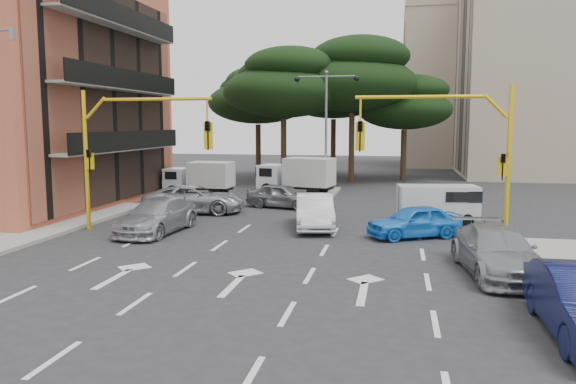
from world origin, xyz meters
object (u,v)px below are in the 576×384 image
object	(u,v)px
car_silver_parked	(497,251)
car_silver_cross_a	(194,199)
car_white_hatch	(315,211)
car_blue_compact	(414,221)
van_white	(437,204)
signal_mast_right	(459,143)
signal_mast_left	(124,141)
box_truck_b	(296,176)
street_lamp_center	(326,110)
car_silver_cross_b	(282,196)
car_silver_wagon	(157,216)
box_truck_a	(199,179)

from	to	relation	value
car_silver_parked	car_silver_cross_a	bearing A→B (deg)	137.39
car_white_hatch	car_silver_parked	distance (m)	9.25
car_blue_compact	van_white	bearing A→B (deg)	135.02
car_silver_cross_a	car_white_hatch	bearing A→B (deg)	-121.68
signal_mast_right	car_silver_parked	distance (m)	5.36
car_silver_parked	signal_mast_left	bearing A→B (deg)	156.53
box_truck_b	street_lamp_center	bearing A→B (deg)	-60.45
signal_mast_left	car_silver_cross_a	xyz separation A→B (m)	(1.08, 5.28, -3.17)
car_white_hatch	car_silver_cross_b	size ratio (longest dim) A/B	1.15
street_lamp_center	car_silver_wagon	distance (m)	15.76
car_white_hatch	car_blue_compact	xyz separation A→B (m)	(4.26, -1.23, -0.09)
car_white_hatch	car_silver_cross_b	world-z (taller)	car_white_hatch
street_lamp_center	car_white_hatch	bearing A→B (deg)	-85.09
car_white_hatch	car_silver_cross_a	world-z (taller)	car_white_hatch
signal_mast_left	car_blue_compact	world-z (taller)	signal_mast_left
car_silver_parked	van_white	world-z (taller)	van_white
car_silver_cross_a	box_truck_a	bearing A→B (deg)	10.45
signal_mast_left	car_white_hatch	xyz separation A→B (m)	(7.82, 2.23, -3.14)
car_blue_compact	van_white	world-z (taller)	van_white
car_silver_cross_b	box_truck_a	world-z (taller)	box_truck_a
car_silver_cross_b	van_white	world-z (taller)	van_white
van_white	car_silver_wagon	bearing A→B (deg)	-77.36
car_silver_cross_b	box_truck_b	size ratio (longest dim) A/B	0.80
car_blue_compact	signal_mast_left	bearing A→B (deg)	-112.66
car_white_hatch	box_truck_a	world-z (taller)	box_truck_a
car_silver_wagon	van_white	size ratio (longest dim) A/B	1.37
car_white_hatch	car_blue_compact	bearing A→B (deg)	-26.30
car_silver_cross_b	street_lamp_center	bearing A→B (deg)	-0.68
car_blue_compact	car_silver_cross_a	world-z (taller)	car_silver_cross_a
signal_mast_right	street_lamp_center	bearing A→B (deg)	115.91
car_silver_wagon	van_white	world-z (taller)	van_white
car_silver_cross_b	signal_mast_left	bearing A→B (deg)	160.31
car_white_hatch	van_white	bearing A→B (deg)	13.60
car_silver_cross_b	car_silver_parked	bearing A→B (deg)	-128.87
street_lamp_center	box_truck_b	bearing A→B (deg)	-162.03
car_white_hatch	car_silver_cross_b	xyz separation A→B (m)	(-2.61, 5.61, -0.08)
car_silver_cross_b	box_truck_b	xyz separation A→B (m)	(-0.21, 5.58, 0.53)
signal_mast_left	car_silver_cross_a	distance (m)	6.26
van_white	box_truck_a	size ratio (longest dim) A/B	0.81
street_lamp_center	car_silver_cross_a	bearing A→B (deg)	-123.25
box_truck_a	signal_mast_right	bearing A→B (deg)	-126.67
box_truck_b	car_white_hatch	bearing A→B (deg)	-154.24
signal_mast_left	car_white_hatch	distance (m)	8.71
street_lamp_center	car_silver_wagon	world-z (taller)	street_lamp_center
signal_mast_right	car_silver_parked	xyz separation A→B (m)	(0.80, -4.25, -3.16)
car_silver_cross_b	car_white_hatch	bearing A→B (deg)	-141.14
signal_mast_left	box_truck_a	size ratio (longest dim) A/B	1.36
street_lamp_center	box_truck_b	distance (m)	4.63
signal_mast_right	signal_mast_left	xyz separation A→B (m)	(-13.61, 0.00, 0.00)
car_silver_wagon	car_silver_cross_b	size ratio (longest dim) A/B	1.24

